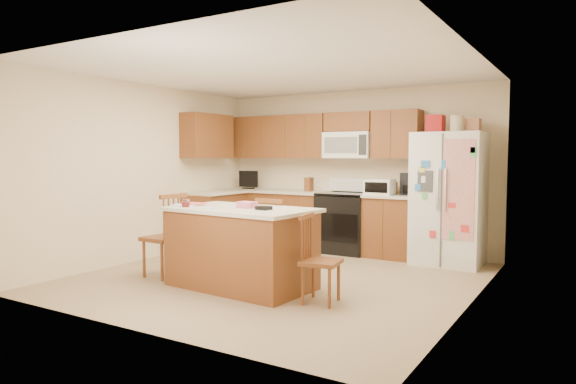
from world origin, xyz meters
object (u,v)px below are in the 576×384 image
Objects in this scene: refrigerator at (449,197)px; island at (241,247)px; windsor_chair_left at (165,237)px; stove at (345,222)px; windsor_chair_back at (276,240)px; windsor_chair_right at (319,261)px.

refrigerator reaches higher than island.
windsor_chair_left reaches higher than island.
stove is 1.16× the size of windsor_chair_back.
stove is 1.63m from refrigerator.
windsor_chair_back is 1.08× the size of windsor_chair_right.
windsor_chair_back is at bearing 30.53° from windsor_chair_left.
stove is 1.26× the size of windsor_chair_right.
island reaches higher than windsor_chair_back.
island reaches higher than windsor_chair_right.
island is (-1.69, -2.48, -0.47)m from refrigerator.
windsor_chair_left is 1.36m from windsor_chair_back.
windsor_chair_back is at bearing 143.49° from windsor_chair_right.
windsor_chair_left is 2.13m from windsor_chair_right.
island is at bearing -124.21° from refrigerator.
refrigerator reaches higher than stove.
windsor_chair_back reaches higher than windsor_chair_right.
windsor_chair_right is (-0.65, -2.57, -0.50)m from refrigerator.
windsor_chair_back is 1.19m from windsor_chair_right.
refrigerator is at bearing 75.77° from windsor_chair_right.
windsor_chair_left is at bearing -114.84° from stove.
windsor_chair_back is (1.17, 0.69, -0.03)m from windsor_chair_left.
windsor_chair_left is 1.06× the size of windsor_chair_back.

